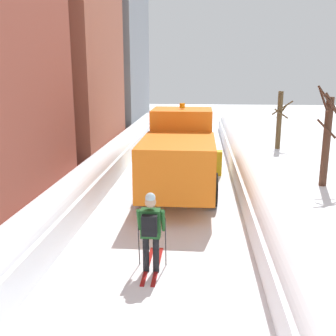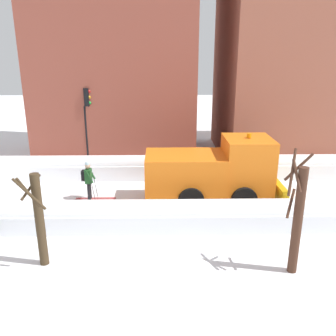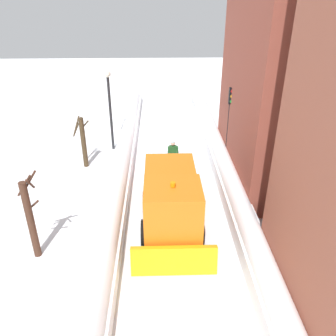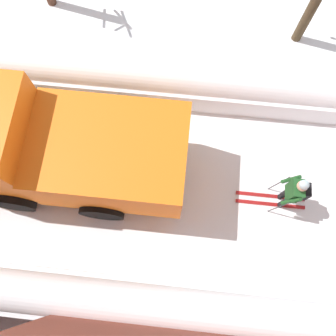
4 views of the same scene
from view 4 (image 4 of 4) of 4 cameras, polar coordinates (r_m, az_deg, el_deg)
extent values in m
plane|color=white|center=(9.24, -8.97, -2.45)|extent=(80.00, 80.00, 0.00)
cube|color=white|center=(8.60, -12.42, -20.32)|extent=(1.10, 36.00, 0.81)
cylinder|color=white|center=(8.21, -13.04, -20.43)|extent=(0.90, 34.20, 0.90)
cube|color=white|center=(9.98, -6.78, 14.07)|extent=(1.10, 36.00, 0.73)
cylinder|color=white|center=(9.68, -7.03, 15.20)|extent=(0.90, 34.20, 0.90)
cube|color=orange|center=(7.97, -9.31, 1.96)|extent=(2.30, 3.40, 1.60)
cylinder|color=black|center=(9.25, -24.31, -5.19)|extent=(0.25, 1.10, 1.10)
cylinder|color=black|center=(9.85, -21.38, 7.85)|extent=(0.25, 1.10, 1.10)
cylinder|color=black|center=(8.55, -10.92, -7.08)|extent=(0.25, 1.10, 1.10)
cylinder|color=black|center=(9.19, -8.63, 7.05)|extent=(0.25, 1.10, 1.10)
cylinder|color=black|center=(9.06, 18.84, -5.38)|extent=(0.14, 0.14, 0.82)
cylinder|color=black|center=(9.12, 18.85, -4.03)|extent=(0.14, 0.14, 0.82)
cube|color=#1E5123|center=(8.43, 20.36, -3.60)|extent=(0.42, 0.26, 0.62)
cube|color=black|center=(8.47, 21.77, -3.66)|extent=(0.32, 0.16, 0.44)
sphere|color=tan|center=(8.00, 21.48, -2.79)|extent=(0.24, 0.24, 0.24)
sphere|color=silver|center=(7.91, 21.73, -2.60)|extent=(0.22, 0.22, 0.22)
cylinder|color=#1E5123|center=(8.31, 19.79, -5.23)|extent=(0.09, 0.33, 0.56)
cylinder|color=#1E5123|center=(8.44, 19.77, -1.79)|extent=(0.09, 0.33, 0.56)
cube|color=maroon|center=(9.36, 16.63, -5.79)|extent=(0.09, 1.80, 0.03)
cube|color=maroon|center=(9.41, 16.65, -4.48)|extent=(0.09, 1.80, 0.03)
cylinder|color=#262628|center=(8.78, 17.85, -6.22)|extent=(0.02, 0.19, 1.19)
cylinder|color=#262628|center=(8.93, 17.88, -2.45)|extent=(0.02, 0.19, 1.19)
cylinder|color=#41311F|center=(10.82, 23.43, 24.23)|extent=(0.28, 0.28, 3.02)
camera|label=1|loc=(11.96, 65.59, 2.97)|focal=42.59mm
camera|label=2|loc=(17.51, 9.43, 64.48)|focal=38.60mm
camera|label=3|loc=(15.54, -87.35, 17.01)|focal=36.80mm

